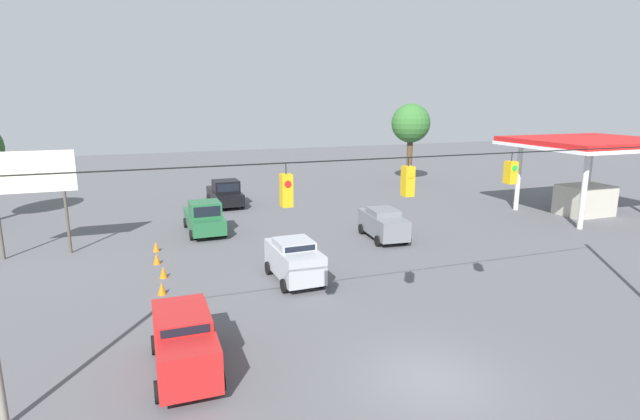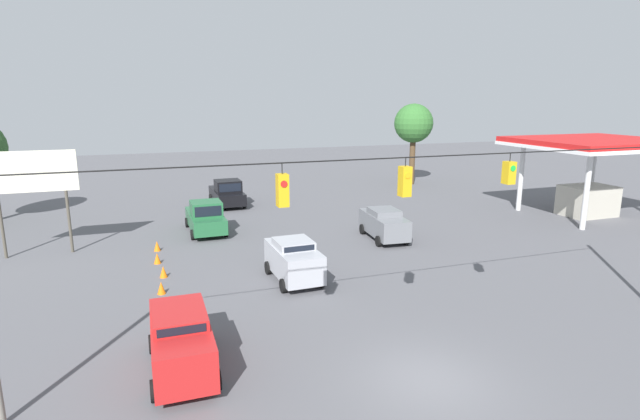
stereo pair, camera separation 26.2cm
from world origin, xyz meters
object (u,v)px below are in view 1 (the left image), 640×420
Objects in this scene: pickup_truck_green_withflow_far at (204,218)px; gas_station at (589,160)px; sedan_grey_oncoming_far at (383,223)px; sedan_silver_withflow_mid at (294,260)px; traffic_cone_nearest at (167,330)px; traffic_cone_third at (162,288)px; traffic_cone_fifth at (157,259)px; traffic_cone_farthest at (156,247)px; tree_horizon_right at (411,124)px; roadside_billboard at (28,179)px; traffic_cone_fourth at (163,272)px; sedan_red_parked_shoulder at (184,340)px; traffic_cone_second at (167,308)px; overhead_signal_span at (403,225)px; pickup_truck_black_withflow_deep at (225,194)px.

gas_station is at bearing 170.69° from pickup_truck_green_withflow_far.
sedan_silver_withflow_mid is (7.20, 4.99, 0.06)m from sedan_grey_oncoming_far.
traffic_cone_nearest is 1.00× the size of traffic_cone_third.
sedan_silver_withflow_mid is at bearing 13.39° from gas_station.
traffic_cone_fifth and traffic_cone_farthest have the same top height.
traffic_cone_farthest is (5.99, -7.03, -0.76)m from sedan_silver_withflow_mid.
sedan_grey_oncoming_far is at bearing 171.21° from traffic_cone_farthest.
sedan_grey_oncoming_far is 21.15m from tree_horizon_right.
sedan_silver_withflow_mid is 15.07m from roadside_billboard.
roadside_billboard is (6.29, -5.90, 3.98)m from traffic_cone_fourth.
roadside_billboard is (6.52, -14.86, 3.23)m from sedan_red_parked_shoulder.
traffic_cone_second is 0.06× the size of gas_station.
traffic_cone_fourth is at bearing 92.05° from traffic_cone_farthest.
traffic_cone_nearest is (0.44, -2.55, -0.76)m from sedan_red_parked_shoulder.
pickup_truck_green_withflow_far is at bearing 28.75° from tree_horizon_right.
traffic_cone_third is 10.86m from roadside_billboard.
sedan_grey_oncoming_far is at bearing -169.04° from traffic_cone_fourth.
traffic_cone_fourth and traffic_cone_farthest have the same top height.
pickup_truck_green_withflow_far is 25.14m from tree_horizon_right.
traffic_cone_third is 1.00× the size of traffic_cone_fourth.
traffic_cone_farthest is (-0.01, -6.70, 0.00)m from traffic_cone_third.
traffic_cone_fifth is at bearing 1.18° from sedan_grey_oncoming_far.
gas_station is 36.32m from roadside_billboard.
sedan_silver_withflow_mid is at bearing -130.75° from sedan_red_parked_shoulder.
sedan_grey_oncoming_far is 0.56× the size of tree_horizon_right.
traffic_cone_nearest is at bearing 34.04° from sedan_grey_oncoming_far.
traffic_cone_farthest is at bearing -8.79° from sedan_grey_oncoming_far.
pickup_truck_green_withflow_far is 4.47m from traffic_cone_farthest.
sedan_red_parked_shoulder is at bearing 49.54° from tree_horizon_right.
roadside_billboard is at bearing -52.73° from traffic_cone_third.
roadside_billboard is at bearing -12.33° from traffic_cone_farthest.
pickup_truck_green_withflow_far is at bearing -110.89° from traffic_cone_fourth.
tree_horizon_right is (-24.72, -21.69, 5.64)m from traffic_cone_third.
traffic_cone_nearest is at bearing 90.10° from traffic_cone_fifth.
traffic_cone_farthest is at bearing -63.50° from overhead_signal_span.
traffic_cone_nearest is 6.42m from traffic_cone_fourth.
sedan_silver_withflow_mid is 7.70m from traffic_cone_fifth.
pickup_truck_black_withflow_deep is 16.48m from traffic_cone_fourth.
pickup_truck_green_withflow_far is 16.87m from sedan_red_parked_shoulder.
pickup_truck_green_withflow_far is 1.15× the size of sedan_grey_oncoming_far.
gas_station reaches higher than pickup_truck_green_withflow_far.
pickup_truck_green_withflow_far is 8.96× the size of traffic_cone_nearest.
sedan_grey_oncoming_far is 13.28m from traffic_cone_fourth.
traffic_cone_nearest and traffic_cone_third have the same top height.
pickup_truck_green_withflow_far is 8.96× the size of traffic_cone_farthest.
pickup_truck_black_withflow_deep is 27.47m from gas_station.
traffic_cone_fifth is at bearing 88.62° from traffic_cone_farthest.
sedan_grey_oncoming_far is 13.36m from traffic_cone_farthest.
gas_station is at bearing -173.77° from traffic_cone_fourth.
sedan_grey_oncoming_far is at bearing -160.54° from traffic_cone_third.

